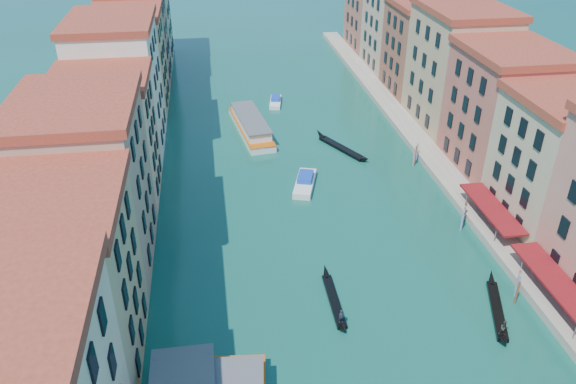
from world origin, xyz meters
name	(u,v)px	position (x,y,z in m)	size (l,w,h in m)	color
left_bank_palazzos	(115,105)	(-26.00, 64.68, 9.71)	(12.80, 128.40, 21.00)	beige
right_bank_palazzos	(471,85)	(30.00, 65.00, 9.75)	(12.80, 128.40, 21.00)	brown
quay	(417,140)	(22.00, 65.00, 0.50)	(4.00, 140.00, 1.00)	gray
restaurant_awnings	(564,290)	(22.19, 23.00, 2.99)	(3.20, 44.55, 3.12)	maroon
mooring_poles_right	(505,271)	(19.10, 28.80, 1.30)	(1.44, 54.24, 3.20)	brown
vaporetto_far	(251,125)	(-5.23, 73.80, 1.26)	(6.77, 19.21, 2.80)	white
gondola_fore	(334,300)	(-0.51, 27.94, 0.37)	(1.10, 10.93, 2.18)	black
gondola_right	(498,310)	(15.92, 23.79, 0.45)	(4.66, 11.44, 2.35)	black
gondola_far	(341,147)	(8.71, 64.60, 0.39)	(7.11, 12.56, 1.93)	black
motorboat_mid	(305,182)	(0.78, 53.29, 0.64)	(4.74, 8.35, 1.65)	white
motorboat_far	(275,101)	(0.72, 86.45, 0.52)	(3.13, 6.72, 1.34)	white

